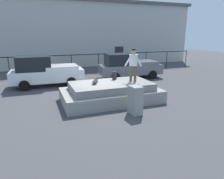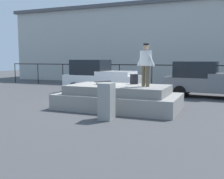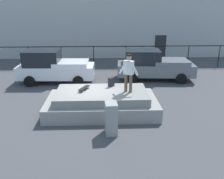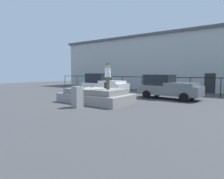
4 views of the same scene
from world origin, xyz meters
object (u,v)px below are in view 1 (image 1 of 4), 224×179
at_px(car_grey_pickup_mid, 128,66).
at_px(utility_box, 135,100).
at_px(car_white_pickup_near, 45,71).
at_px(skateboard, 95,81).
at_px(backpack, 115,75).
at_px(skateboarder, 133,63).

bearing_deg(car_grey_pickup_mid, utility_box, -112.91).
xyz_separation_m(car_white_pickup_near, utility_box, (3.29, -6.57, -0.35)).
relative_size(skateboard, car_white_pickup_near, 0.17).
relative_size(skateboard, utility_box, 0.65).
distance_m(skateboard, backpack, 1.33).
height_order(skateboard, backpack, backpack).
bearing_deg(skateboard, car_white_pickup_near, 116.39).
xyz_separation_m(skateboarder, car_white_pickup_near, (-4.11, 4.66, -0.95)).
relative_size(car_white_pickup_near, car_grey_pickup_mid, 0.95).
relative_size(skateboard, car_grey_pickup_mid, 0.16).
bearing_deg(skateboard, skateboarder, -8.64).
bearing_deg(car_white_pickup_near, backpack, -48.77).
relative_size(car_grey_pickup_mid, utility_box, 3.95).
distance_m(skateboard, car_white_pickup_near, 4.87).
xyz_separation_m(skateboard, car_grey_pickup_mid, (4.04, 4.69, -0.13)).
bearing_deg(backpack, car_grey_pickup_mid, 178.13).
height_order(skateboard, car_grey_pickup_mid, car_grey_pickup_mid).
xyz_separation_m(skateboarder, backpack, (-0.72, 0.79, -0.74)).
height_order(skateboarder, car_white_pickup_near, skateboarder).
bearing_deg(car_white_pickup_near, skateboarder, -48.58).
bearing_deg(backpack, skateboarder, 74.24).
bearing_deg(car_grey_pickup_mid, car_white_pickup_near, -176.98).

